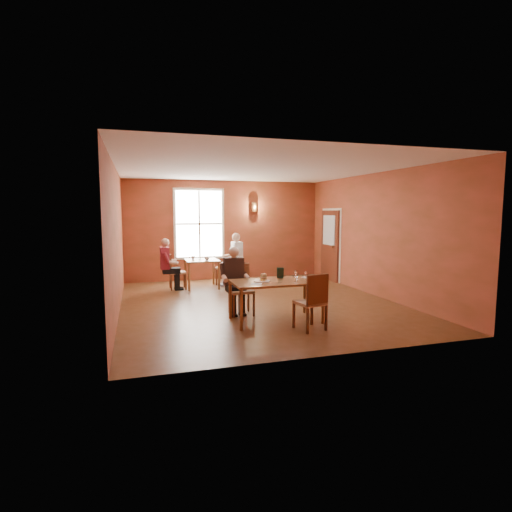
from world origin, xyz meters
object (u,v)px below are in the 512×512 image
object	(u,v)px
diner_white	(226,261)
diner_maroon	(176,264)
chair_empty	(310,301)
chair_diner_main	(241,290)
chair_diner_white	(225,268)
diner_main	(242,283)
second_table	(202,274)
main_table	(276,301)
chair_diner_maroon	(178,272)

from	to	relation	value
diner_white	diner_maroon	distance (m)	1.36
chair_empty	chair_diner_main	bearing A→B (deg)	110.45
chair_empty	chair_diner_white	distance (m)	4.45
chair_diner_main	diner_main	distance (m)	0.15
chair_empty	diner_white	xyz separation A→B (m)	(-0.52, 4.42, 0.21)
diner_main	second_table	bearing A→B (deg)	-84.44
chair_diner_main	second_table	distance (m)	3.10
chair_diner_main	diner_maroon	bearing A→B (deg)	-72.32
chair_diner_main	diner_main	size ratio (longest dim) A/B	0.77
chair_diner_white	diner_white	world-z (taller)	diner_white
diner_main	chair_diner_white	distance (m)	3.14
diner_maroon	chair_empty	bearing A→B (deg)	23.02
diner_main	chair_diner_white	world-z (taller)	diner_main
main_table	diner_white	distance (m)	3.75
second_table	diner_maroon	distance (m)	0.74
diner_main	chair_diner_white	size ratio (longest dim) A/B	1.24
main_table	chair_empty	size ratio (longest dim) A/B	1.63
main_table	diner_white	world-z (taller)	diner_white
main_table	diner_main	xyz separation A→B (m)	(-0.50, 0.62, 0.27)
chair_diner_white	diner_white	bearing A→B (deg)	-90.00
diner_white	chair_diner_maroon	world-z (taller)	diner_white
diner_maroon	diner_white	bearing A→B (deg)	90.00
second_table	diner_white	xyz separation A→B (m)	(0.68, 0.00, 0.33)
chair_empty	second_table	world-z (taller)	chair_empty
diner_white	second_table	bearing A→B (deg)	90.00
chair_diner_main	diner_maroon	size ratio (longest dim) A/B	0.76
chair_diner_white	chair_diner_main	bearing A→B (deg)	173.59
chair_diner_main	diner_white	distance (m)	3.11
chair_diner_maroon	diner_main	bearing A→B (deg)	17.02
chair_diner_white	diner_main	bearing A→B (deg)	173.65
diner_main	diner_white	xyz separation A→B (m)	(0.38, 3.11, 0.06)
main_table	diner_maroon	bearing A→B (deg)	111.66
diner_main	second_table	world-z (taller)	diner_main
chair_diner_white	diner_maroon	world-z (taller)	diner_maroon
main_table	diner_maroon	xyz separation A→B (m)	(-1.48, 3.73, 0.28)
second_table	main_table	bearing A→B (deg)	-77.86
chair_empty	diner_white	size ratio (longest dim) A/B	0.70
chair_empty	main_table	bearing A→B (deg)	106.55
main_table	diner_maroon	distance (m)	4.03
main_table	second_table	distance (m)	3.82
main_table	chair_diner_main	bearing A→B (deg)	127.57
chair_empty	second_table	size ratio (longest dim) A/B	1.15
chair_diner_main	diner_maroon	xyz separation A→B (m)	(-0.98, 3.08, 0.16)
chair_diner_white	diner_white	size ratio (longest dim) A/B	0.74
main_table	chair_diner_maroon	world-z (taller)	chair_diner_maroon
diner_main	chair_diner_maroon	distance (m)	3.26
chair_empty	diner_main	bearing A→B (deg)	111.05
main_table	diner_white	xyz separation A→B (m)	(-0.12, 3.73, 0.33)
chair_diner_main	main_table	bearing A→B (deg)	127.57
chair_empty	second_table	xyz separation A→B (m)	(-1.20, 4.42, -0.12)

